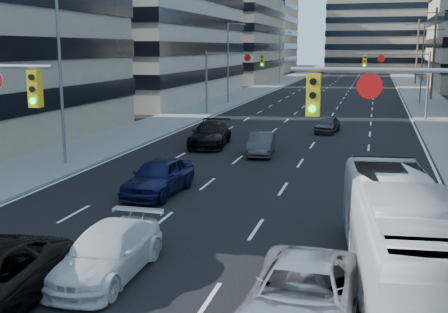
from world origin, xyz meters
name	(u,v)px	position (x,y,z in m)	size (l,w,h in m)	color
road_surface	(352,75)	(0.00, 130.00, 0.01)	(18.00, 300.00, 0.02)	black
sidewalk_left	(303,74)	(-11.50, 130.00, 0.07)	(5.00, 300.00, 0.15)	slate
sidewalk_right	(403,75)	(11.50, 130.00, 0.07)	(5.00, 300.00, 0.15)	slate
office_left_far	(219,39)	(-24.00, 100.00, 8.00)	(20.00, 30.00, 16.00)	gray
bg_block_left	(246,33)	(-28.00, 140.00, 10.00)	(24.00, 24.00, 20.00)	#ADA089
signal_far_left	(230,70)	(-7.68, 45.00, 4.30)	(6.09, 0.33, 6.00)	slate
signal_far_right	(401,71)	(7.68, 45.00, 4.30)	(6.09, 0.33, 6.00)	slate
utility_pole_midblock	(434,52)	(12.20, 66.00, 5.78)	(2.20, 0.28, 11.00)	#4C3D2D
utility_pole_distant	(417,51)	(12.20, 96.00, 5.78)	(2.20, 0.28, 11.00)	#4C3D2D
streetlight_left_near	(63,72)	(-10.34, 20.00, 5.05)	(2.03, 0.22, 9.00)	slate
streetlight_left_mid	(229,59)	(-10.34, 55.00, 5.05)	(2.03, 0.22, 9.00)	slate
streetlight_left_far	(281,55)	(-10.34, 90.00, 5.05)	(2.03, 0.22, 9.00)	slate
streetlight_right_far	(421,59)	(10.34, 60.00, 5.05)	(2.03, 0.22, 9.00)	slate
white_van	(107,252)	(-1.42, 6.92, 0.70)	(1.96, 4.82, 1.40)	silver
silver_suv	(302,295)	(4.25, 5.47, 0.74)	(2.46, 5.33, 1.48)	#B8B7BD
transit_bus	(401,236)	(6.50, 8.32, 1.42)	(2.39, 10.22, 2.85)	silver
sedan_blue	(159,176)	(-3.33, 15.69, 0.81)	(1.91, 4.74, 1.62)	#0D1035
sedan_grey_center	(261,144)	(-0.80, 25.85, 0.67)	(1.41, 4.05, 1.33)	#302F32
sedan_black_far	(210,134)	(-4.62, 28.00, 0.79)	(2.21, 5.44, 1.58)	black
sedan_grey_right	(328,125)	(2.28, 36.00, 0.61)	(1.45, 3.60, 1.23)	#343437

